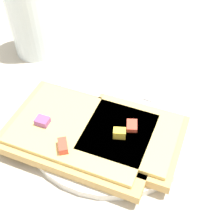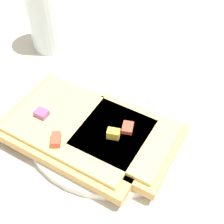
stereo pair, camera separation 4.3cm
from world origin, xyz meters
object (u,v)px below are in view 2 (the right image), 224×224
object	(u,v)px
fork	(100,106)
pizza_slice_corner	(126,139)
knife	(147,109)
drinking_glass	(48,15)
pizza_slice_main	(79,129)
plate	(112,120)

from	to	relation	value
fork	pizza_slice_corner	xyz separation A→B (m)	(0.02, 0.07, 0.01)
knife	drinking_glass	xyz separation A→B (m)	(0.00, -0.23, 0.05)
pizza_slice_main	plate	bearing A→B (deg)	64.53
pizza_slice_corner	drinking_glass	size ratio (longest dim) A/B	1.34
plate	knife	xyz separation A→B (m)	(-0.05, 0.02, 0.01)
knife	plate	bearing A→B (deg)	-40.01
pizza_slice_corner	drinking_glass	distance (m)	0.27
fork	pizza_slice_main	world-z (taller)	pizza_slice_main
knife	drinking_glass	distance (m)	0.24
pizza_slice_main	knife	bearing A→B (deg)	54.73
pizza_slice_main	pizza_slice_corner	world-z (taller)	pizza_slice_corner
drinking_glass	knife	bearing A→B (deg)	91.19
plate	drinking_glass	distance (m)	0.22
knife	pizza_slice_corner	xyz separation A→B (m)	(0.06, 0.02, 0.01)
plate	knife	size ratio (longest dim) A/B	1.18
pizza_slice_main	drinking_glass	xyz separation A→B (m)	(-0.09, -0.21, 0.04)
fork	pizza_slice_corner	distance (m)	0.07
fork	drinking_glass	bearing A→B (deg)	-112.63
pizza_slice_main	drinking_glass	bearing A→B (deg)	136.89
pizza_slice_main	pizza_slice_corner	bearing A→B (deg)	15.22
pizza_slice_main	fork	bearing A→B (deg)	92.37
plate	fork	bearing A→B (deg)	-87.20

